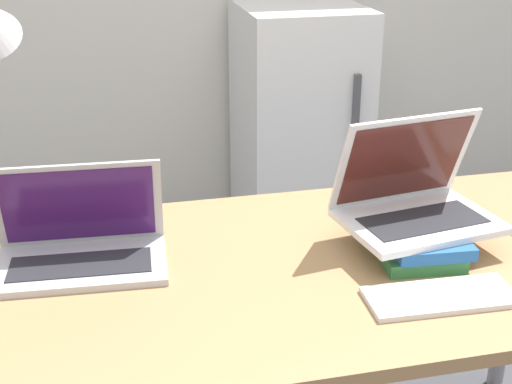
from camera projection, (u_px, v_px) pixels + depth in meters
name	position (u px, v px, depth m)	size (l,w,h in m)	color
desk	(295.00, 291.00, 1.58)	(1.67, 0.78, 0.71)	#9E754C
laptop_left	(80.00, 245.00, 1.54)	(0.38, 0.24, 0.22)	#B2B2B7
book_stack	(415.00, 239.00, 1.60)	(0.20, 0.26, 0.06)	#33753D
laptop_on_books	(414.00, 200.00, 1.61)	(0.37, 0.29, 0.24)	silver
wireless_keyboard	(441.00, 297.00, 1.42)	(0.31, 0.13, 0.01)	silver
mini_fridge	(298.00, 136.00, 2.95)	(0.47, 0.56, 1.06)	white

